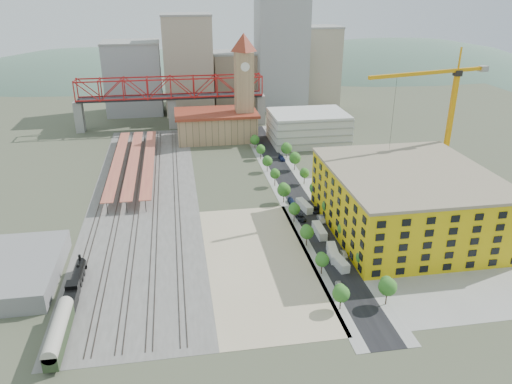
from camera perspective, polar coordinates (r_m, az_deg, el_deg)
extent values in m
plane|color=#474C38|center=(162.11, -0.08, -2.18)|extent=(400.00, 400.00, 0.00)
cube|color=#605E59|center=(176.72, -12.62, -0.54)|extent=(36.00, 165.00, 0.06)
cube|color=tan|center=(134.08, 0.43, -7.96)|extent=(28.00, 67.00, 0.06)
cube|color=black|center=(178.49, 4.21, 0.22)|extent=(12.00, 170.00, 0.06)
cube|color=gray|center=(177.35, 2.48, 0.11)|extent=(3.00, 170.00, 0.04)
cube|color=gray|center=(179.80, 5.92, 0.33)|extent=(3.00, 170.00, 0.04)
cube|color=gray|center=(158.29, 17.49, -3.97)|extent=(50.00, 90.00, 0.06)
cube|color=#382B23|center=(178.29, -17.34, -0.81)|extent=(0.12, 160.00, 0.18)
cube|color=#382B23|center=(178.08, -16.88, -0.78)|extent=(0.12, 160.00, 0.18)
cube|color=#382B23|center=(177.48, -15.43, -0.69)|extent=(0.12, 160.00, 0.18)
cube|color=#382B23|center=(177.32, -14.96, -0.66)|extent=(0.12, 160.00, 0.18)
cube|color=#382B23|center=(176.88, -13.50, -0.56)|extent=(0.12, 160.00, 0.18)
cube|color=#382B23|center=(176.76, -13.03, -0.53)|extent=(0.12, 160.00, 0.18)
cube|color=#382B23|center=(176.47, -11.56, -0.44)|extent=(0.12, 160.00, 0.18)
cube|color=#382B23|center=(176.41, -11.10, -0.41)|extent=(0.12, 160.00, 0.18)
cube|color=#382B23|center=(176.26, -9.29, -0.29)|extent=(0.12, 160.00, 0.18)
cube|color=#382B23|center=(176.25, -8.83, -0.26)|extent=(0.12, 160.00, 0.18)
cube|color=#C86F4C|center=(201.89, -15.53, 3.38)|extent=(4.00, 80.00, 0.25)
cylinder|color=black|center=(202.55, -15.47, 2.85)|extent=(0.24, 0.24, 4.00)
cube|color=#C86F4C|center=(201.29, -13.83, 3.50)|extent=(4.00, 80.00, 0.25)
cylinder|color=black|center=(201.95, -13.78, 2.97)|extent=(0.24, 0.24, 4.00)
cube|color=#C86F4C|center=(200.87, -12.13, 3.62)|extent=(4.00, 80.00, 0.25)
cylinder|color=black|center=(201.53, -12.08, 3.08)|extent=(0.24, 0.24, 4.00)
cube|color=tan|center=(236.06, -4.55, 7.48)|extent=(36.00, 22.00, 12.00)
cube|color=maroon|center=(234.41, -4.60, 9.01)|extent=(38.00, 24.00, 1.20)
cube|color=tan|center=(232.18, -1.37, 10.84)|extent=(8.00, 8.00, 40.00)
pyramid|color=maroon|center=(227.90, -1.43, 17.74)|extent=(12.00, 12.00, 8.00)
cylinder|color=white|center=(225.62, -1.25, 14.10)|extent=(4.00, 0.30, 4.00)
cube|color=silver|center=(231.35, 5.96, 7.36)|extent=(34.00, 26.00, 14.00)
cube|color=gray|center=(261.30, -19.53, 8.11)|extent=(4.00, 6.00, 15.00)
cube|color=gray|center=(260.88, 0.51, 9.40)|extent=(4.00, 6.00, 15.00)
cube|color=gray|center=(257.18, -9.53, 8.89)|extent=(4.00, 6.00, 15.00)
cube|color=black|center=(255.38, -9.65, 10.63)|extent=(90.00, 9.00, 1.00)
cube|color=gold|center=(153.27, 16.88, -1.09)|extent=(44.00, 50.00, 18.00)
cube|color=gray|center=(149.83, 17.28, 2.19)|extent=(44.60, 50.60, 0.80)
cube|color=gray|center=(139.19, -26.01, -8.13)|extent=(22.00, 32.00, 5.00)
cube|color=#9EA0A3|center=(289.84, -13.81, 12.46)|extent=(30.00, 25.00, 38.00)
cube|color=#B2A58C|center=(283.13, -7.77, 14.10)|extent=(26.00, 22.00, 52.00)
cube|color=gray|center=(301.74, -2.52, 12.71)|extent=(24.00, 24.00, 30.00)
cube|color=#9EA0A3|center=(293.93, 2.90, 15.39)|extent=(28.00, 22.00, 60.00)
cube|color=#B2A58C|center=(305.78, 7.20, 14.03)|extent=(22.00, 20.00, 44.00)
cube|color=brown|center=(310.58, -5.38, 12.56)|extent=(20.00, 20.00, 26.00)
ellipsoid|color=#4C6B59|center=(430.97, -16.44, 3.55)|extent=(396.00, 216.00, 180.00)
ellipsoid|color=#4C6B59|center=(440.23, -0.44, 1.60)|extent=(484.00, 264.00, 220.00)
ellipsoid|color=#4C6B59|center=(465.73, 14.35, 4.95)|extent=(418.00, 228.00, 190.00)
cylinder|color=black|center=(131.81, -19.73, -8.86)|extent=(2.52, 12.08, 2.52)
cube|color=black|center=(126.27, -20.20, -10.34)|extent=(2.82, 3.02, 3.22)
cylinder|color=black|center=(135.19, -19.51, -7.09)|extent=(0.70, 0.70, 1.61)
sphere|color=black|center=(132.86, -19.67, -7.93)|extent=(1.01, 1.01, 1.01)
cone|color=black|center=(138.35, -19.21, -7.92)|extent=(2.62, 1.61, 2.62)
cube|color=black|center=(122.89, -20.51, -11.72)|extent=(2.82, 6.04, 2.82)
cube|color=#21321B|center=(113.21, -21.57, -14.95)|extent=(2.92, 18.13, 3.22)
cylinder|color=#ADA899|center=(112.21, -21.70, -14.25)|extent=(3.12, 18.13, 3.12)
cube|color=orange|center=(182.02, 21.06, 5.95)|extent=(1.44, 1.44, 40.61)
cube|color=black|center=(177.51, 22.05, 12.49)|extent=(2.26, 2.26, 1.80)
cube|color=orange|center=(165.83, 17.75, 12.74)|extent=(33.55, 9.25, 1.08)
cube|color=orange|center=(181.20, 23.35, 12.77)|extent=(10.77, 3.64, 1.08)
cube|color=gray|center=(185.13, 24.54, 12.71)|extent=(3.17, 2.84, 1.80)
cube|color=orange|center=(176.86, 22.27, 13.92)|extent=(0.45, 0.45, 7.22)
cube|color=silver|center=(133.66, 9.37, -7.81)|extent=(3.60, 9.28, 2.47)
cube|color=silver|center=(137.29, 8.79, -6.89)|extent=(3.57, 9.13, 2.43)
cube|color=silver|center=(148.23, 7.26, -4.40)|extent=(2.44, 8.99, 2.46)
cube|color=silver|center=(163.52, 5.54, -1.59)|extent=(3.86, 9.21, 2.45)
imported|color=silver|center=(124.65, 9.55, -10.60)|extent=(1.88, 4.18, 1.39)
imported|color=#A5A7AB|center=(135.30, 7.78, -7.57)|extent=(1.55, 4.15, 1.35)
imported|color=black|center=(156.56, 5.15, -2.94)|extent=(2.76, 5.36, 1.45)
imported|color=navy|center=(168.08, 4.06, -1.04)|extent=(1.99, 4.58, 1.31)
imported|color=silver|center=(137.90, 10.06, -7.07)|extent=(2.07, 4.41, 1.46)
imported|color=#97989C|center=(156.27, 7.47, -3.08)|extent=(1.77, 4.88, 1.60)
imported|color=black|center=(162.27, 6.79, -2.06)|extent=(2.92, 5.06, 1.33)
imported|color=#1A214D|center=(208.29, 2.97, 3.88)|extent=(2.32, 5.40, 1.55)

